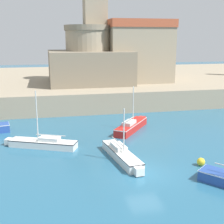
{
  "coord_description": "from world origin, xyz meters",
  "views": [
    {
      "loc": [
        -6.89,
        -20.33,
        9.67
      ],
      "look_at": [
        -0.09,
        11.2,
        2.0
      ],
      "focal_mm": 50.0,
      "sensor_mm": 36.0,
      "label": 1
    }
  ],
  "objects_px": {
    "sailboat_white_7": "(42,143)",
    "fortress": "(89,62)",
    "sailboat_white_0": "(122,154)",
    "sailboat_red_5": "(132,126)",
    "mooring_buoy": "(201,162)",
    "church": "(127,47)"
  },
  "relations": [
    {
      "from": "church",
      "to": "fortress",
      "type": "bearing_deg",
      "value": -156.49
    },
    {
      "from": "sailboat_white_7",
      "to": "church",
      "type": "xyz_separation_m",
      "value": [
        14.52,
        25.0,
        7.74
      ]
    },
    {
      "from": "sailboat_white_7",
      "to": "fortress",
      "type": "height_order",
      "value": "fortress"
    },
    {
      "from": "sailboat_white_0",
      "to": "mooring_buoy",
      "type": "bearing_deg",
      "value": -23.69
    },
    {
      "from": "fortress",
      "to": "sailboat_red_5",
      "type": "bearing_deg",
      "value": -83.91
    },
    {
      "from": "sailboat_red_5",
      "to": "sailboat_white_7",
      "type": "height_order",
      "value": "sailboat_white_7"
    },
    {
      "from": "mooring_buoy",
      "to": "fortress",
      "type": "xyz_separation_m",
      "value": [
        -4.64,
        28.77,
        5.65
      ]
    },
    {
      "from": "sailboat_white_7",
      "to": "sailboat_white_0",
      "type": "bearing_deg",
      "value": -34.57
    },
    {
      "from": "sailboat_white_0",
      "to": "sailboat_white_7",
      "type": "relative_size",
      "value": 1.03
    },
    {
      "from": "sailboat_white_0",
      "to": "sailboat_red_5",
      "type": "bearing_deg",
      "value": 68.93
    },
    {
      "from": "sailboat_white_7",
      "to": "fortress",
      "type": "distance_m",
      "value": 23.78
    },
    {
      "from": "sailboat_white_0",
      "to": "fortress",
      "type": "height_order",
      "value": "fortress"
    },
    {
      "from": "sailboat_white_7",
      "to": "church",
      "type": "height_order",
      "value": "church"
    },
    {
      "from": "sailboat_white_0",
      "to": "church",
      "type": "height_order",
      "value": "church"
    },
    {
      "from": "church",
      "to": "sailboat_red_5",
      "type": "bearing_deg",
      "value": -103.5
    },
    {
      "from": "fortress",
      "to": "church",
      "type": "bearing_deg",
      "value": 23.51
    },
    {
      "from": "sailboat_red_5",
      "to": "mooring_buoy",
      "type": "relative_size",
      "value": 9.76
    },
    {
      "from": "mooring_buoy",
      "to": "fortress",
      "type": "relative_size",
      "value": 0.05
    },
    {
      "from": "fortress",
      "to": "mooring_buoy",
      "type": "bearing_deg",
      "value": -80.84
    },
    {
      "from": "sailboat_white_0",
      "to": "sailboat_red_5",
      "type": "relative_size",
      "value": 1.11
    },
    {
      "from": "sailboat_red_5",
      "to": "church",
      "type": "xyz_separation_m",
      "value": [
        5.15,
        21.47,
        7.67
      ]
    },
    {
      "from": "sailboat_red_5",
      "to": "sailboat_white_7",
      "type": "xyz_separation_m",
      "value": [
        -9.37,
        -3.53,
        -0.07
      ]
    }
  ]
}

